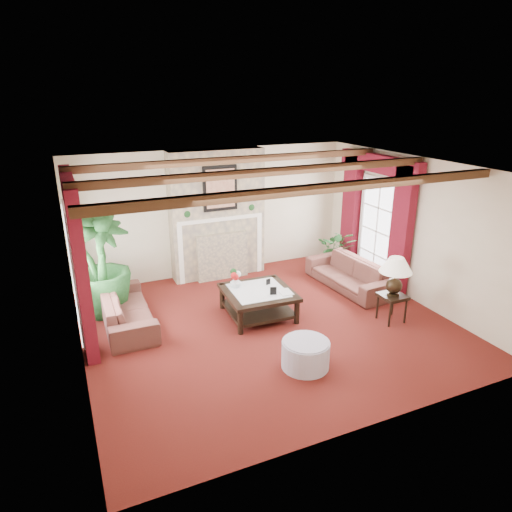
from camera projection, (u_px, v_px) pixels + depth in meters
name	position (u px, v px, depth m)	size (l,w,h in m)	color
floor	(269.00, 325.00, 7.85)	(6.00, 6.00, 0.00)	#460F0C
ceiling	(270.00, 168.00, 6.93)	(6.00, 6.00, 0.00)	white
back_wall	(214.00, 212.00, 9.75)	(6.00, 0.02, 2.70)	beige
left_wall	(72.00, 281.00, 6.25)	(0.02, 5.50, 2.70)	beige
right_wall	(414.00, 230.00, 8.53)	(0.02, 5.50, 2.70)	beige
ceiling_beams	(270.00, 172.00, 6.95)	(6.00, 3.00, 0.12)	#3C2513
fireplace	(215.00, 149.00, 9.12)	(2.00, 0.52, 2.70)	tan
french_door_left	(63.00, 209.00, 6.85)	(0.10, 1.10, 2.16)	white
french_door_right	(382.00, 180.00, 9.11)	(0.10, 1.10, 2.16)	white
curtains_left	(67.00, 181.00, 6.75)	(0.20, 2.40, 2.55)	#550B19
curtains_right	(380.00, 159.00, 8.92)	(0.20, 2.40, 2.55)	#550B19
sofa_left	(126.00, 303.00, 7.78)	(0.60, 1.98, 0.77)	#3E111E
sofa_right	(349.00, 269.00, 9.25)	(0.72, 2.03, 0.78)	#3E111E
potted_palm	(103.00, 285.00, 8.15)	(1.80, 2.18, 1.06)	black
small_plant	(338.00, 254.00, 10.21)	(1.27, 1.28, 0.74)	black
coffee_table	(258.00, 303.00, 8.12)	(1.18, 1.18, 0.48)	black
side_table	(391.00, 308.00, 7.94)	(0.42, 0.42, 0.49)	black
ottoman	(305.00, 354.00, 6.61)	(0.70, 0.70, 0.41)	#A9A9BF
table_lamp	(395.00, 276.00, 7.73)	(0.55, 0.55, 0.70)	black
flower_vase	(236.00, 282.00, 8.15)	(0.24, 0.25, 0.20)	silver
book	(280.00, 286.00, 7.87)	(0.22, 0.04, 0.29)	black
photo_frame_a	(273.00, 291.00, 7.84)	(0.11, 0.02, 0.15)	black
photo_frame_b	(268.00, 282.00, 8.26)	(0.09, 0.02, 0.12)	black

